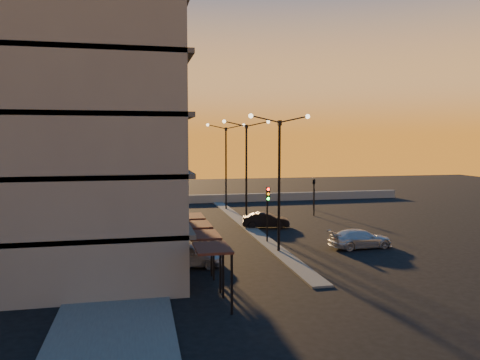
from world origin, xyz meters
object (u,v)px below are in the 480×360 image
Objects in this scene: streetlamp_mid at (246,164)px; car_wagon at (360,239)px; traffic_light_main at (268,205)px; car_sedan at (266,220)px; car_hatchback at (188,254)px.

car_wagon is (6.15, -9.95, -4.92)m from streetlamp_mid.
traffic_light_main is at bearing -90.00° from streetlamp_mid.
traffic_light_main is at bearing 177.84° from car_sedan.
car_sedan is 0.89× the size of car_wagon.
car_sedan is at bearing -21.67° from car_hatchback.
streetlamp_mid is 2.06× the size of car_wagon.
streetlamp_mid is 2.31× the size of car_sedan.
streetlamp_mid is at bearing -13.86° from car_hatchback.
car_wagon is at bearing -140.28° from car_sedan.
car_sedan is at bearing -37.32° from streetlamp_mid.
streetlamp_mid is at bearing 27.81° from car_wagon.
car_hatchback is at bearing 96.46° from car_wagon.
traffic_light_main is 1.03× the size of car_sedan.
car_sedan reaches higher than car_wagon.
car_hatchback is 13.70m from car_sedan.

